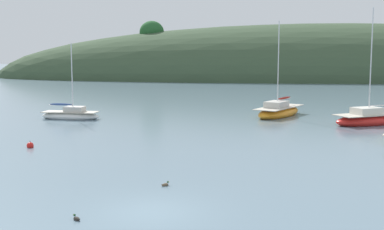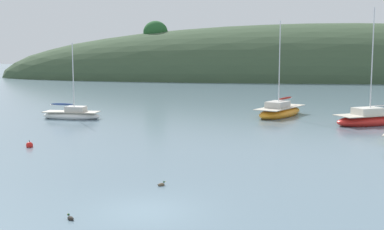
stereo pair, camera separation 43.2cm
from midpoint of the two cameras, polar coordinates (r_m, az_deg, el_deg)
ground_plane at (r=20.03m, az=-4.55°, el=-10.67°), size 400.00×400.00×0.00m
far_shoreline_hill at (r=115.18m, az=16.10°, el=3.96°), size 150.00×36.00×27.06m
sailboat_black_sloop at (r=45.18m, az=19.75°, el=-0.46°), size 7.46×5.37×9.84m
sailboat_yellow_far at (r=47.32m, az=-13.00°, el=0.02°), size 5.51×2.29×6.98m
sailboat_orange_cutter at (r=48.57m, az=10.03°, el=0.38°), size 5.66×7.44×9.07m
mooring_buoy_outer at (r=34.19m, az=-17.33°, el=-3.24°), size 0.44×0.44×0.54m
duck_straggler at (r=23.58m, az=-2.91°, el=-7.76°), size 0.37×0.36×0.24m
duck_lead at (r=19.51m, az=-12.78°, el=-11.17°), size 0.37×0.36×0.24m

